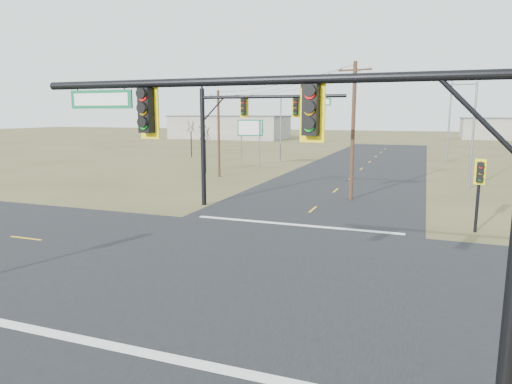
{
  "coord_description": "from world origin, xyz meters",
  "views": [
    {
      "loc": [
        6.71,
        -16.91,
        6.26
      ],
      "look_at": [
        0.07,
        1.0,
        2.97
      ],
      "focal_mm": 32.0,
      "sensor_mm": 36.0,
      "label": 1
    }
  ],
  "objects_px": {
    "mast_arm_near": "(330,151)",
    "mast_arm_far": "(241,123)",
    "streetlight_c": "(282,125)",
    "highway_sign": "(250,134)",
    "streetlight_a": "(471,130)",
    "streetlight_b": "(448,113)",
    "bare_tree_a": "(205,131)",
    "pedestal_signal_ne": "(480,178)",
    "utility_pole_near": "(353,130)",
    "bare_tree_b": "(191,126)",
    "utility_pole_far": "(219,132)"
  },
  "relations": [
    {
      "from": "streetlight_c",
      "to": "bare_tree_a",
      "type": "distance_m",
      "value": 13.79
    },
    {
      "from": "pedestal_signal_ne",
      "to": "streetlight_a",
      "type": "relative_size",
      "value": 0.45
    },
    {
      "from": "pedestal_signal_ne",
      "to": "mast_arm_far",
      "type": "bearing_deg",
      "value": -169.72
    },
    {
      "from": "highway_sign",
      "to": "utility_pole_near",
      "type": "bearing_deg",
      "value": -60.72
    },
    {
      "from": "mast_arm_far",
      "to": "highway_sign",
      "type": "distance_m",
      "value": 22.69
    },
    {
      "from": "mast_arm_near",
      "to": "highway_sign",
      "type": "relative_size",
      "value": 1.96
    },
    {
      "from": "mast_arm_far",
      "to": "streetlight_a",
      "type": "distance_m",
      "value": 20.25
    },
    {
      "from": "highway_sign",
      "to": "pedestal_signal_ne",
      "type": "bearing_deg",
      "value": -58.97
    },
    {
      "from": "mast_arm_near",
      "to": "pedestal_signal_ne",
      "type": "bearing_deg",
      "value": 81.5
    },
    {
      "from": "utility_pole_far",
      "to": "streetlight_a",
      "type": "bearing_deg",
      "value": 1.15
    },
    {
      "from": "mast_arm_far",
      "to": "streetlight_c",
      "type": "relative_size",
      "value": 1.14
    },
    {
      "from": "mast_arm_near",
      "to": "mast_arm_far",
      "type": "xyz_separation_m",
      "value": [
        -9.55,
        18.52,
        0.18
      ]
    },
    {
      "from": "pedestal_signal_ne",
      "to": "highway_sign",
      "type": "bearing_deg",
      "value": 150.73
    },
    {
      "from": "mast_arm_near",
      "to": "highway_sign",
      "type": "xyz_separation_m",
      "value": [
        -17.1,
        39.85,
        -1.5
      ]
    },
    {
      "from": "streetlight_b",
      "to": "bare_tree_b",
      "type": "relative_size",
      "value": 1.96
    },
    {
      "from": "utility_pole_near",
      "to": "streetlight_c",
      "type": "distance_m",
      "value": 26.54
    },
    {
      "from": "bare_tree_a",
      "to": "bare_tree_b",
      "type": "bearing_deg",
      "value": 123.02
    },
    {
      "from": "highway_sign",
      "to": "streetlight_a",
      "type": "height_order",
      "value": "streetlight_a"
    },
    {
      "from": "streetlight_b",
      "to": "streetlight_c",
      "type": "relative_size",
      "value": 1.3
    },
    {
      "from": "streetlight_c",
      "to": "bare_tree_a",
      "type": "bearing_deg",
      "value": -133.08
    },
    {
      "from": "streetlight_a",
      "to": "streetlight_c",
      "type": "bearing_deg",
      "value": 128.67
    },
    {
      "from": "highway_sign",
      "to": "streetlight_c",
      "type": "distance_m",
      "value": 7.72
    },
    {
      "from": "streetlight_c",
      "to": "highway_sign",
      "type": "bearing_deg",
      "value": -124.98
    },
    {
      "from": "pedestal_signal_ne",
      "to": "utility_pole_near",
      "type": "xyz_separation_m",
      "value": [
        -7.71,
        7.26,
        2.2
      ]
    },
    {
      "from": "highway_sign",
      "to": "bare_tree_a",
      "type": "bearing_deg",
      "value": -131.45
    },
    {
      "from": "pedestal_signal_ne",
      "to": "highway_sign",
      "type": "height_order",
      "value": "highway_sign"
    },
    {
      "from": "mast_arm_near",
      "to": "utility_pole_near",
      "type": "height_order",
      "value": "utility_pole_near"
    },
    {
      "from": "utility_pole_far",
      "to": "streetlight_a",
      "type": "height_order",
      "value": "streetlight_a"
    },
    {
      "from": "streetlight_b",
      "to": "bare_tree_a",
      "type": "height_order",
      "value": "streetlight_b"
    },
    {
      "from": "pedestal_signal_ne",
      "to": "streetlight_b",
      "type": "height_order",
      "value": "streetlight_b"
    },
    {
      "from": "mast_arm_far",
      "to": "utility_pole_far",
      "type": "relative_size",
      "value": 1.15
    },
    {
      "from": "utility_pole_near",
      "to": "utility_pole_far",
      "type": "height_order",
      "value": "utility_pole_near"
    },
    {
      "from": "utility_pole_far",
      "to": "streetlight_c",
      "type": "relative_size",
      "value": 0.99
    },
    {
      "from": "mast_arm_near",
      "to": "pedestal_signal_ne",
      "type": "distance_m",
      "value": 17.53
    },
    {
      "from": "utility_pole_near",
      "to": "pedestal_signal_ne",
      "type": "bearing_deg",
      "value": -43.3
    },
    {
      "from": "streetlight_b",
      "to": "mast_arm_far",
      "type": "bearing_deg",
      "value": -110.2
    },
    {
      "from": "mast_arm_near",
      "to": "bare_tree_b",
      "type": "distance_m",
      "value": 57.95
    },
    {
      "from": "bare_tree_a",
      "to": "mast_arm_near",
      "type": "bearing_deg",
      "value": -59.59
    },
    {
      "from": "mast_arm_near",
      "to": "bare_tree_b",
      "type": "xyz_separation_m",
      "value": [
        -30.04,
        49.54,
        -0.92
      ]
    },
    {
      "from": "utility_pole_far",
      "to": "utility_pole_near",
      "type": "bearing_deg",
      "value": -28.73
    },
    {
      "from": "streetlight_b",
      "to": "bare_tree_a",
      "type": "distance_m",
      "value": 32.25
    },
    {
      "from": "utility_pole_near",
      "to": "streetlight_a",
      "type": "bearing_deg",
      "value": 44.63
    },
    {
      "from": "streetlight_b",
      "to": "bare_tree_a",
      "type": "bearing_deg",
      "value": -139.07
    },
    {
      "from": "mast_arm_near",
      "to": "streetlight_b",
      "type": "relative_size",
      "value": 0.98
    },
    {
      "from": "mast_arm_near",
      "to": "bare_tree_a",
      "type": "xyz_separation_m",
      "value": [
        -20.18,
        34.37,
        -1.07
      ]
    },
    {
      "from": "streetlight_a",
      "to": "streetlight_b",
      "type": "relative_size",
      "value": 0.79
    },
    {
      "from": "pedestal_signal_ne",
      "to": "bare_tree_a",
      "type": "relative_size",
      "value": 0.71
    },
    {
      "from": "highway_sign",
      "to": "bare_tree_b",
      "type": "height_order",
      "value": "bare_tree_b"
    },
    {
      "from": "bare_tree_b",
      "to": "highway_sign",
      "type": "bearing_deg",
      "value": -36.85
    },
    {
      "from": "utility_pole_near",
      "to": "streetlight_b",
      "type": "height_order",
      "value": "streetlight_b"
    }
  ]
}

